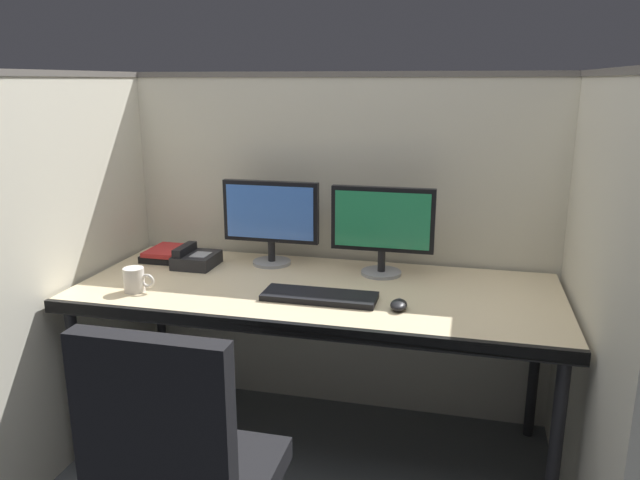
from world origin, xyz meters
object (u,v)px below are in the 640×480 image
monitor_left (271,217)px  book_stack (165,253)px  monitor_right (382,225)px  computer_mouse (399,305)px  desk_phone (195,259)px  desk (316,299)px  keyboard_main (320,296)px  coffee_mug (135,280)px

monitor_left → book_stack: monitor_left is taller
monitor_left → monitor_right: size_ratio=1.00×
monitor_right → computer_mouse: 0.45m
monitor_right → desk_phone: (-0.82, -0.08, -0.18)m
desk → book_stack: book_stack is taller
book_stack → monitor_right: bearing=0.1°
desk → monitor_right: 0.42m
book_stack → desk: bearing=-16.5°
desk → book_stack: 0.81m
keyboard_main → desk_phone: desk_phone is taller
monitor_left → desk_phone: monitor_left is taller
desk → coffee_mug: 0.71m
desk → coffee_mug: coffee_mug is taller
book_stack → computer_mouse: bearing=-19.1°
computer_mouse → desk_phone: (-0.93, 0.31, 0.02)m
monitor_left → keyboard_main: (0.32, -0.39, -0.20)m
keyboard_main → book_stack: size_ratio=1.98×
monitor_right → coffee_mug: 1.02m
desk → monitor_right: (0.23, 0.23, 0.27)m
computer_mouse → coffee_mug: (-1.02, -0.05, 0.03)m
desk → desk_phone: (-0.59, 0.16, 0.08)m
book_stack → coffee_mug: (0.10, -0.44, 0.02)m
desk → computer_mouse: 0.38m
desk → monitor_right: monitor_right is taller
desk → book_stack: bearing=163.5°
desk → monitor_left: size_ratio=4.42×
desk → keyboard_main: keyboard_main is taller
monitor_right → book_stack: (-1.00, -0.00, -0.19)m
monitor_left → desk_phone: bearing=-161.0°
desk → desk_phone: desk_phone is taller
monitor_left → computer_mouse: monitor_left is taller
computer_mouse → book_stack: 1.18m
monitor_right → desk_phone: size_ratio=2.26×
monitor_right → monitor_left: bearing=176.0°
desk → book_stack: size_ratio=8.75×
keyboard_main → coffee_mug: (-0.72, -0.09, 0.04)m
monitor_left → coffee_mug: bearing=-130.3°
coffee_mug → book_stack: bearing=102.9°
monitor_right → keyboard_main: bearing=-117.3°
book_stack → desk_phone: 0.20m
desk_phone → keyboard_main: bearing=-23.7°
monitor_left → keyboard_main: 0.54m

